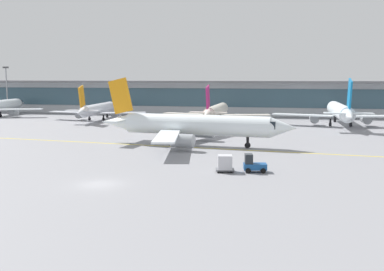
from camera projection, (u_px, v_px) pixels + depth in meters
The scene contains 10 objects.
ground_plane at pixel (99, 184), 46.65m from camera, with size 400.00×400.00×0.00m, color gray.
taxiway_centreline_stripe at pixel (194, 148), 70.46m from camera, with size 110.00×0.36×0.01m, color yellow.
terminal_concourse at pixel (219, 97), 130.82m from camera, with size 188.51×11.00×9.60m.
gate_airplane_1 at pixel (98, 109), 114.12m from camera, with size 24.84×26.75×8.86m.
gate_airplane_2 at pixel (216, 111), 107.75m from camera, with size 25.45×27.32×9.07m.
gate_airplane_3 at pixel (340, 111), 100.94m from camera, with size 29.58×31.74×10.53m.
taxiing_regional_jet at pixel (194, 125), 72.12m from camera, with size 32.28×29.84×10.69m.
baggage_tug at pixel (253, 164), 52.42m from camera, with size 2.80×1.99×2.10m.
cargo_dolly_lead at pixel (225, 163), 52.48m from camera, with size 2.34×1.94×1.94m.
apron_light_mast_0 at pixel (7, 88), 135.50m from camera, with size 1.80×0.36×13.67m.
Camera 1 is at (18.22, -42.88, 10.93)m, focal length 42.97 mm.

